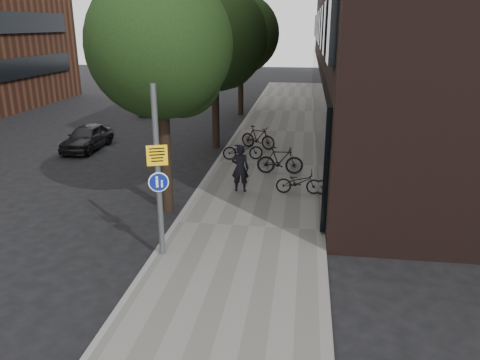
% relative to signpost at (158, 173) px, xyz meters
% --- Properties ---
extents(ground, '(120.00, 120.00, 0.00)m').
position_rel_signpost_xyz_m(ground, '(1.80, -1.24, -2.36)').
color(ground, black).
rests_on(ground, ground).
extents(sidewalk, '(4.50, 60.00, 0.12)m').
position_rel_signpost_xyz_m(sidewalk, '(2.05, 8.76, -2.30)').
color(sidewalk, '#66635E').
rests_on(sidewalk, ground).
extents(curb_edge, '(0.15, 60.00, 0.13)m').
position_rel_signpost_xyz_m(curb_edge, '(-0.20, 8.76, -2.30)').
color(curb_edge, slate).
rests_on(curb_edge, ground).
extents(street_tree_near, '(4.40, 4.40, 7.50)m').
position_rel_signpost_xyz_m(street_tree_near, '(-0.73, 3.41, 2.74)').
color(street_tree_near, black).
rests_on(street_tree_near, ground).
extents(street_tree_mid, '(5.00, 5.00, 7.80)m').
position_rel_signpost_xyz_m(street_tree_mid, '(-0.73, 11.91, 2.75)').
color(street_tree_mid, black).
rests_on(street_tree_mid, ground).
extents(street_tree_far, '(5.00, 5.00, 7.80)m').
position_rel_signpost_xyz_m(street_tree_far, '(-0.73, 20.91, 2.75)').
color(street_tree_far, black).
rests_on(street_tree_far, ground).
extents(signpost, '(0.49, 0.20, 4.44)m').
position_rel_signpost_xyz_m(signpost, '(0.00, 0.00, 0.00)').
color(signpost, '#595B5E').
rests_on(signpost, sidewalk).
extents(pedestrian, '(0.63, 0.42, 1.72)m').
position_rel_signpost_xyz_m(pedestrian, '(1.35, 5.14, -1.38)').
color(pedestrian, black).
rests_on(pedestrian, sidewalk).
extents(parked_bike_facade_near, '(1.65, 0.63, 0.86)m').
position_rel_signpost_xyz_m(parked_bike_facade_near, '(3.46, 5.17, -1.82)').
color(parked_bike_facade_near, black).
rests_on(parked_bike_facade_near, sidewalk).
extents(parked_bike_facade_far, '(1.89, 0.62, 1.12)m').
position_rel_signpost_xyz_m(parked_bike_facade_far, '(2.66, 7.43, -1.68)').
color(parked_bike_facade_far, black).
rests_on(parked_bike_facade_far, sidewalk).
extents(parked_bike_curb_near, '(1.87, 0.98, 0.94)m').
position_rel_signpost_xyz_m(parked_bike_curb_near, '(0.89, 9.28, -1.78)').
color(parked_bike_curb_near, black).
rests_on(parked_bike_curb_near, sidewalk).
extents(parked_bike_curb_far, '(1.90, 1.23, 1.11)m').
position_rel_signpost_xyz_m(parked_bike_curb_far, '(1.36, 11.31, -1.69)').
color(parked_bike_curb_far, black).
rests_on(parked_bike_curb_far, sidewalk).
extents(parked_car_near, '(1.54, 3.65, 1.23)m').
position_rel_signpost_xyz_m(parked_car_near, '(-6.99, 10.45, -1.75)').
color(parked_car_near, black).
rests_on(parked_car_near, ground).
extents(parked_car_mid, '(1.63, 3.94, 1.27)m').
position_rel_signpost_xyz_m(parked_car_mid, '(-6.97, 20.71, -1.73)').
color(parked_car_mid, '#4C1C15').
rests_on(parked_car_mid, ground).
extents(parked_car_far, '(2.28, 4.61, 1.29)m').
position_rel_signpost_xyz_m(parked_car_far, '(-7.32, 25.36, -1.72)').
color(parked_car_far, '#1B2032').
rests_on(parked_car_far, ground).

